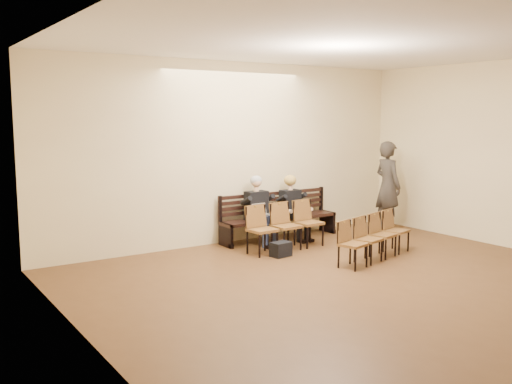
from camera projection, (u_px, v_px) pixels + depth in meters
ground at (441, 312)px, 7.21m from camera, size 10.00×10.00×0.00m
room_walls at (400, 110)px, 7.52m from camera, size 8.02×10.01×3.51m
bench at (280, 228)px, 11.48m from camera, size 2.60×0.90×0.45m
seated_man at (259, 211)px, 11.01m from camera, size 0.54×0.74×1.29m
seated_woman at (293, 210)px, 11.48m from camera, size 0.50×0.70×1.17m
laptop at (263, 216)px, 10.86m from camera, size 0.35×0.31×0.22m
water_bottle at (306, 212)px, 11.32m from camera, size 0.08×0.08×0.25m
bag at (281, 249)px, 10.05m from camera, size 0.38×0.29×0.26m
passerby at (388, 180)px, 12.21m from camera, size 0.63×0.87×2.22m
chair_row_front at (286, 226)px, 10.51m from camera, size 1.61×0.57×0.88m
chair_row_back at (376, 237)px, 9.82m from camera, size 1.92×0.89×0.77m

